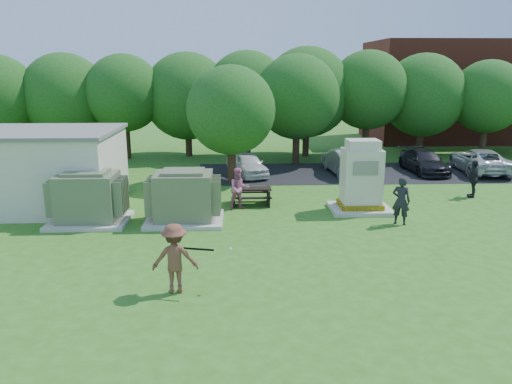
{
  "coord_description": "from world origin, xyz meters",
  "views": [
    {
      "loc": [
        -0.72,
        -14.43,
        5.93
      ],
      "look_at": [
        0.0,
        4.0,
        1.3
      ],
      "focal_mm": 35.0,
      "sensor_mm": 36.0,
      "label": 1
    }
  ],
  "objects_px": {
    "transformer_right": "(184,198)",
    "batter": "(175,258)",
    "car_silver_b": "(479,161)",
    "car_dark": "(424,161)",
    "transformer_left": "(88,199)",
    "person_walking_right": "(474,179)",
    "generator_cabinet": "(361,180)",
    "picnic_table": "(251,194)",
    "person_by_generator": "(401,201)",
    "car_silver_a": "(345,161)",
    "car_white": "(247,164)",
    "person_at_picnic": "(239,189)"
  },
  "relations": [
    {
      "from": "picnic_table",
      "to": "batter",
      "type": "bearing_deg",
      "value": -104.72
    },
    {
      "from": "transformer_right",
      "to": "car_silver_a",
      "type": "xyz_separation_m",
      "value": [
        8.21,
        8.76,
        -0.23
      ]
    },
    {
      "from": "generator_cabinet",
      "to": "car_white",
      "type": "bearing_deg",
      "value": 122.7
    },
    {
      "from": "transformer_left",
      "to": "car_dark",
      "type": "xyz_separation_m",
      "value": [
        16.58,
        9.02,
        -0.33
      ]
    },
    {
      "from": "picnic_table",
      "to": "car_dark",
      "type": "distance_m",
      "value": 12.12
    },
    {
      "from": "car_silver_a",
      "to": "transformer_right",
      "type": "bearing_deg",
      "value": 40.99
    },
    {
      "from": "car_silver_b",
      "to": "car_dark",
      "type": "bearing_deg",
      "value": 3.24
    },
    {
      "from": "person_at_picnic",
      "to": "car_dark",
      "type": "height_order",
      "value": "person_at_picnic"
    },
    {
      "from": "transformer_right",
      "to": "car_dark",
      "type": "height_order",
      "value": "transformer_right"
    },
    {
      "from": "generator_cabinet",
      "to": "car_silver_a",
      "type": "height_order",
      "value": "generator_cabinet"
    },
    {
      "from": "generator_cabinet",
      "to": "person_at_picnic",
      "type": "distance_m",
      "value": 5.15
    },
    {
      "from": "person_by_generator",
      "to": "person_walking_right",
      "type": "relative_size",
      "value": 1.06
    },
    {
      "from": "transformer_left",
      "to": "generator_cabinet",
      "type": "distance_m",
      "value": 11.06
    },
    {
      "from": "car_dark",
      "to": "generator_cabinet",
      "type": "bearing_deg",
      "value": -128.33
    },
    {
      "from": "transformer_left",
      "to": "transformer_right",
      "type": "bearing_deg",
      "value": 0.0
    },
    {
      "from": "person_by_generator",
      "to": "car_white",
      "type": "bearing_deg",
      "value": -30.86
    },
    {
      "from": "person_by_generator",
      "to": "person_walking_right",
      "type": "xyz_separation_m",
      "value": [
        4.72,
        3.98,
        -0.06
      ]
    },
    {
      "from": "transformer_left",
      "to": "picnic_table",
      "type": "distance_m",
      "value": 6.87
    },
    {
      "from": "person_by_generator",
      "to": "car_silver_b",
      "type": "xyz_separation_m",
      "value": [
        7.69,
        9.53,
        -0.25
      ]
    },
    {
      "from": "transformer_right",
      "to": "batter",
      "type": "xyz_separation_m",
      "value": [
        0.39,
        -6.34,
        -0.01
      ]
    },
    {
      "from": "transformer_left",
      "to": "batter",
      "type": "height_order",
      "value": "transformer_left"
    },
    {
      "from": "generator_cabinet",
      "to": "car_dark",
      "type": "height_order",
      "value": "generator_cabinet"
    },
    {
      "from": "transformer_left",
      "to": "person_by_generator",
      "type": "xyz_separation_m",
      "value": [
        12.08,
        -0.66,
        -0.03
      ]
    },
    {
      "from": "transformer_right",
      "to": "generator_cabinet",
      "type": "distance_m",
      "value": 7.4
    },
    {
      "from": "person_by_generator",
      "to": "picnic_table",
      "type": "bearing_deg",
      "value": -1.56
    },
    {
      "from": "transformer_right",
      "to": "car_silver_a",
      "type": "height_order",
      "value": "transformer_right"
    },
    {
      "from": "generator_cabinet",
      "to": "person_walking_right",
      "type": "xyz_separation_m",
      "value": [
        5.82,
        2.05,
        -0.45
      ]
    },
    {
      "from": "picnic_table",
      "to": "person_at_picnic",
      "type": "height_order",
      "value": "person_at_picnic"
    },
    {
      "from": "person_by_generator",
      "to": "car_silver_a",
      "type": "height_order",
      "value": "person_by_generator"
    },
    {
      "from": "transformer_left",
      "to": "picnic_table",
      "type": "relative_size",
      "value": 1.71
    },
    {
      "from": "car_white",
      "to": "car_dark",
      "type": "distance_m",
      "value": 10.24
    },
    {
      "from": "batter",
      "to": "car_dark",
      "type": "xyz_separation_m",
      "value": [
        12.49,
        15.36,
        -0.32
      ]
    },
    {
      "from": "car_white",
      "to": "transformer_right",
      "type": "bearing_deg",
      "value": -125.16
    },
    {
      "from": "person_walking_right",
      "to": "car_dark",
      "type": "xyz_separation_m",
      "value": [
        -0.22,
        5.71,
        -0.24
      ]
    },
    {
      "from": "batter",
      "to": "person_at_picnic",
      "type": "relative_size",
      "value": 1.06
    },
    {
      "from": "transformer_left",
      "to": "batter",
      "type": "xyz_separation_m",
      "value": [
        4.09,
        -6.34,
        -0.01
      ]
    },
    {
      "from": "transformer_left",
      "to": "batter",
      "type": "relative_size",
      "value": 1.57
    },
    {
      "from": "car_silver_a",
      "to": "car_dark",
      "type": "xyz_separation_m",
      "value": [
        4.67,
        0.26,
        -0.1
      ]
    },
    {
      "from": "person_walking_right",
      "to": "car_silver_b",
      "type": "bearing_deg",
      "value": 170.23
    },
    {
      "from": "person_by_generator",
      "to": "person_at_picnic",
      "type": "height_order",
      "value": "person_by_generator"
    },
    {
      "from": "car_dark",
      "to": "transformer_left",
      "type": "bearing_deg",
      "value": -153.93
    },
    {
      "from": "picnic_table",
      "to": "person_walking_right",
      "type": "distance_m",
      "value": 10.44
    },
    {
      "from": "transformer_right",
      "to": "car_silver_a",
      "type": "relative_size",
      "value": 0.67
    },
    {
      "from": "person_walking_right",
      "to": "batter",
      "type": "bearing_deg",
      "value": -34.39
    },
    {
      "from": "car_silver_b",
      "to": "transformer_right",
      "type": "bearing_deg",
      "value": 34.87
    },
    {
      "from": "person_by_generator",
      "to": "car_silver_b",
      "type": "height_order",
      "value": "person_by_generator"
    },
    {
      "from": "batter",
      "to": "car_dark",
      "type": "relative_size",
      "value": 0.44
    },
    {
      "from": "batter",
      "to": "car_silver_b",
      "type": "distance_m",
      "value": 21.84
    },
    {
      "from": "person_by_generator",
      "to": "car_silver_a",
      "type": "bearing_deg",
      "value": -61.88
    },
    {
      "from": "generator_cabinet",
      "to": "person_at_picnic",
      "type": "height_order",
      "value": "generator_cabinet"
    }
  ]
}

